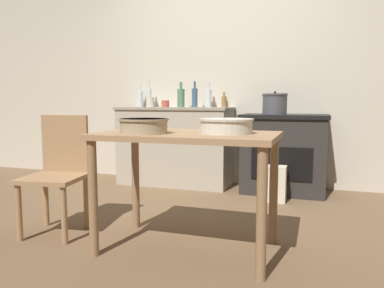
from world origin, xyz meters
TOP-DOWN VIEW (x-y plane):
  - ground_plane at (0.00, 0.00)m, footprint 14.00×14.00m
  - wall_back at (0.00, 1.58)m, footprint 8.00×0.07m
  - counter_cabinet at (-0.50, 1.29)m, footprint 1.30×0.55m
  - stove at (0.72, 1.28)m, footprint 0.88×0.58m
  - work_table at (0.27, -0.51)m, footprint 1.11×0.66m
  - chair at (-0.73, -0.48)m, footprint 0.46×0.46m
  - flour_sack at (0.66, 0.86)m, footprint 0.23×0.16m
  - stock_pot at (0.62, 1.21)m, footprint 0.26×0.26m
  - mixing_bowl_large at (0.51, -0.48)m, footprint 0.34×0.34m
  - mixing_bowl_small at (0.03, -0.64)m, footprint 0.31×0.31m
  - bottle_far_left at (-0.28, 1.32)m, footprint 0.06×0.06m
  - bottle_left at (-0.44, 1.32)m, footprint 0.08×0.08m
  - bottle_mid_left at (-0.14, 1.41)m, footprint 0.07×0.07m
  - bottle_center_left at (-1.01, 1.43)m, footprint 0.08×0.08m
  - bottle_center at (-0.88, 1.40)m, footprint 0.06×0.06m
  - bottle_center_right at (0.02, 1.49)m, footprint 0.06×0.06m
  - cup_mid_right at (-0.72, 1.10)m, footprint 0.09×0.09m
  - cup_right at (-0.59, 1.21)m, footprint 0.09×0.09m

SIDE VIEW (x-z plane):
  - ground_plane at x=0.00m, z-range 0.00..0.00m
  - flour_sack at x=0.66m, z-range 0.00..0.34m
  - stove at x=0.72m, z-range 0.00..0.82m
  - counter_cabinet at x=-0.50m, z-range 0.00..0.89m
  - chair at x=-0.73m, z-range 0.03..0.87m
  - work_table at x=0.27m, z-range 0.26..1.01m
  - mixing_bowl_large at x=0.51m, z-range 0.76..0.85m
  - mixing_bowl_small at x=0.03m, z-range 0.76..0.85m
  - stock_pot at x=0.62m, z-range 0.81..1.04m
  - cup_right at x=-0.59m, z-range 0.89..0.96m
  - cup_mid_right at x=-0.72m, z-range 0.89..0.99m
  - bottle_center_right at x=0.02m, z-range 0.87..1.04m
  - bottle_center_left at x=-1.01m, z-range 0.86..1.12m
  - bottle_mid_left at x=-0.14m, z-range 0.86..1.13m
  - bottle_left at x=-0.44m, z-range 0.86..1.14m
  - bottle_far_left at x=-0.28m, z-range 0.85..1.14m
  - bottle_center at x=-0.88m, z-range 0.85..1.15m
  - wall_back at x=0.00m, z-range 0.00..2.55m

